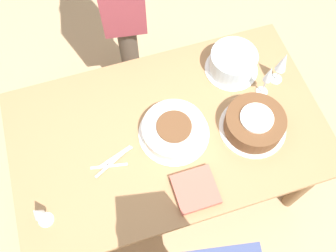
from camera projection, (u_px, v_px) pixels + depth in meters
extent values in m
plane|color=tan|center=(168.00, 178.00, 2.45)|extent=(12.00, 12.00, 0.00)
cube|color=#9E754C|center=(168.00, 132.00, 1.80)|extent=(1.50, 0.90, 0.03)
cylinder|color=brown|center=(305.00, 185.00, 2.07)|extent=(0.07, 0.07, 0.70)
cylinder|color=brown|center=(39.00, 134.00, 2.20)|extent=(0.07, 0.07, 0.70)
cylinder|color=brown|center=(251.00, 76.00, 2.38)|extent=(0.07, 0.07, 0.70)
cylinder|color=white|center=(174.00, 133.00, 1.78)|extent=(0.34, 0.34, 0.01)
cylinder|color=white|center=(174.00, 130.00, 1.75)|extent=(0.30, 0.30, 0.06)
cylinder|color=brown|center=(174.00, 126.00, 1.72)|extent=(0.16, 0.16, 0.01)
cylinder|color=white|center=(252.00, 128.00, 1.79)|extent=(0.32, 0.32, 0.01)
cylinder|color=brown|center=(254.00, 123.00, 1.75)|extent=(0.28, 0.28, 0.09)
cylinder|color=white|center=(257.00, 118.00, 1.70)|extent=(0.15, 0.15, 0.01)
cylinder|color=white|center=(231.00, 69.00, 1.94)|extent=(0.27, 0.27, 0.01)
cylinder|color=silver|center=(233.00, 62.00, 1.89)|extent=(0.23, 0.23, 0.11)
cylinder|color=silver|center=(262.00, 92.00, 1.88)|extent=(0.06, 0.06, 0.00)
cylinder|color=silver|center=(264.00, 86.00, 1.83)|extent=(0.01, 0.01, 0.11)
cone|color=silver|center=(269.00, 74.00, 1.74)|extent=(0.04, 0.04, 0.10)
cylinder|color=silver|center=(275.00, 79.00, 1.92)|extent=(0.07, 0.07, 0.00)
cylinder|color=silver|center=(278.00, 74.00, 1.88)|extent=(0.01, 0.01, 0.09)
cone|color=silver|center=(283.00, 62.00, 1.78)|extent=(0.05, 0.05, 0.12)
cylinder|color=silver|center=(46.00, 220.00, 1.60)|extent=(0.07, 0.07, 0.00)
cylinder|color=silver|center=(43.00, 218.00, 1.56)|extent=(0.01, 0.01, 0.08)
cone|color=silver|center=(37.00, 213.00, 1.49)|extent=(0.05, 0.05, 0.09)
cube|color=silver|center=(109.00, 166.00, 1.71)|extent=(0.17, 0.04, 0.00)
cube|color=silver|center=(115.00, 156.00, 1.73)|extent=(0.16, 0.07, 0.00)
cube|color=silver|center=(117.00, 157.00, 1.72)|extent=(0.17, 0.06, 0.00)
cube|color=silver|center=(110.00, 165.00, 1.70)|extent=(0.16, 0.09, 0.00)
cube|color=#B75B4C|center=(195.00, 190.00, 1.65)|extent=(0.19, 0.18, 0.03)
cylinder|color=#4C4238|center=(128.00, 39.00, 2.45)|extent=(0.11, 0.11, 0.80)
cylinder|color=#4C4238|center=(131.00, 66.00, 2.35)|extent=(0.11, 0.11, 0.80)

